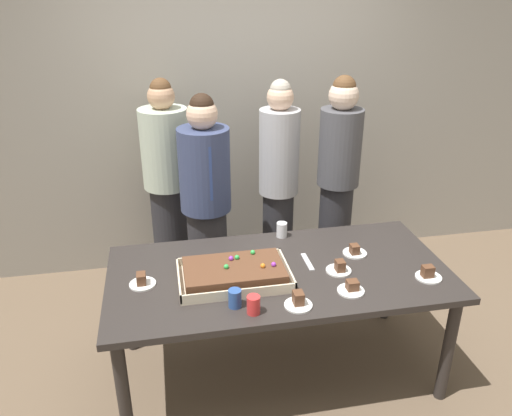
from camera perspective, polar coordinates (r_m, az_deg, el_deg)
The scene contains 18 objects.
ground_plane at distance 3.47m, azimuth 2.38°, elevation -17.73°, with size 12.00×12.00×0.00m, color brown.
interior_back_panel at distance 4.23m, azimuth -2.35°, elevation 13.07°, with size 8.00×0.12×3.00m, color #9E998E.
party_table at distance 3.06m, azimuth 2.60°, elevation -8.28°, with size 2.01×0.98×0.75m.
sheet_cake at distance 2.91m, azimuth -2.48°, elevation -7.34°, with size 0.63×0.40×0.11m.
plated_slice_near_left at distance 3.24m, azimuth 11.04°, elevation -4.81°, with size 0.15×0.15×0.07m.
plated_slice_near_right at distance 3.04m, azimuth 9.35°, elevation -6.71°, with size 0.15×0.15×0.07m.
plated_slice_far_left at distance 2.94m, azimuth -12.71°, elevation -8.09°, with size 0.15×0.15×0.07m.
plated_slice_far_right at distance 3.10m, azimuth 18.79°, elevation -7.07°, with size 0.15×0.15×0.08m.
plated_slice_center_front at distance 2.72m, azimuth 4.78°, elevation -10.43°, with size 0.15×0.15×0.08m.
plated_slice_center_back at distance 2.87m, azimuth 10.70°, elevation -8.85°, with size 0.15×0.15×0.06m.
drink_cup_nearest at distance 3.38m, azimuth 2.92°, elevation -2.46°, with size 0.07×0.07×0.10m, color white.
drink_cup_middle at distance 2.69m, azimuth -2.39°, elevation -10.12°, with size 0.07×0.07×0.10m, color #2D5199.
drink_cup_far_end at distance 2.64m, azimuth -0.29°, elevation -10.84°, with size 0.07×0.07×0.10m, color red.
cake_server_utensil at distance 3.11m, azimuth 5.81°, elevation -6.05°, with size 0.03×0.20×0.01m, color silver.
person_serving_front at distance 3.93m, azimuth 2.56°, elevation 2.78°, with size 0.30×0.30×1.68m.
person_green_shirt_behind at distance 3.95m, azimuth -9.88°, elevation 2.39°, with size 0.36×0.36×1.70m.
person_striped_tie_right at distance 3.90m, azimuth 9.15°, elevation 2.72°, with size 0.31×0.31×1.72m.
person_far_right_suit at distance 3.63m, azimuth -5.63°, elevation 0.27°, with size 0.36×0.36×1.65m.
Camera 1 is at (-0.63, -2.50, 2.33)m, focal length 35.55 mm.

